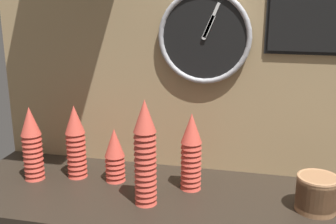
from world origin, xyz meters
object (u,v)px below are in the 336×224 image
object	(u,v)px
cup_stack_far_left	(32,143)
cup_stack_center_right	(191,152)
cup_stack_center_left	(115,155)
cup_stack_left	(76,142)
bowl_stack_far_right	(317,192)
wall_clock	(204,37)
cup_stack_center	(145,153)

from	to	relation	value
cup_stack_far_left	cup_stack_center_right	bearing A→B (deg)	5.06
cup_stack_far_left	cup_stack_center_left	distance (m)	0.32
cup_stack_left	cup_stack_far_left	distance (m)	0.16
bowl_stack_far_right	cup_stack_far_left	bearing A→B (deg)	179.57
cup_stack_far_left	wall_clock	xyz separation A→B (m)	(0.61, 0.23, 0.39)
cup_stack_center_right	bowl_stack_far_right	bearing A→B (deg)	-8.07
cup_stack_left	cup_stack_far_left	world-z (taller)	same
cup_stack_center_right	bowl_stack_far_right	size ratio (longest dim) A/B	2.11
cup_stack_center_left	bowl_stack_far_right	bearing A→B (deg)	-4.92
cup_stack_far_left	wall_clock	size ratio (longest dim) A/B	0.82
cup_stack_left	cup_stack_far_left	xyz separation A→B (m)	(-0.15, -0.06, 0.00)
cup_stack_far_left	bowl_stack_far_right	distance (m)	1.03
cup_stack_far_left	bowl_stack_far_right	xyz separation A→B (m)	(1.03, -0.01, -0.08)
wall_clock	cup_stack_left	bearing A→B (deg)	-159.82
cup_stack_left	cup_stack_far_left	size ratio (longest dim) A/B	1.00
cup_stack_center_left	cup_stack_center_right	bearing A→B (deg)	-0.23
cup_stack_center_left	cup_stack_left	bearing A→B (deg)	179.46
cup_stack_center	cup_stack_center_left	size ratio (longest dim) A/B	1.76
cup_stack_center	wall_clock	distance (m)	0.49
cup_stack_far_left	cup_stack_center_left	bearing A→B (deg)	9.96
bowl_stack_far_right	wall_clock	xyz separation A→B (m)	(-0.42, 0.23, 0.47)
cup_stack_left	cup_stack_far_left	bearing A→B (deg)	-159.91
cup_stack_left	wall_clock	world-z (taller)	wall_clock
cup_stack_center_right	wall_clock	distance (m)	0.43
cup_stack_left	cup_stack_center_right	size ratio (longest dim) A/B	1.00
cup_stack_left	bowl_stack_far_right	xyz separation A→B (m)	(0.88, -0.06, -0.08)
wall_clock	bowl_stack_far_right	bearing A→B (deg)	-29.22
bowl_stack_far_right	wall_clock	bearing A→B (deg)	150.78
cup_stack_center	cup_stack_center_left	distance (m)	0.23
cup_stack_left	cup_stack_center_left	bearing A→B (deg)	-0.54
cup_stack_left	wall_clock	bearing A→B (deg)	20.18
cup_stack_left	wall_clock	distance (m)	0.63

